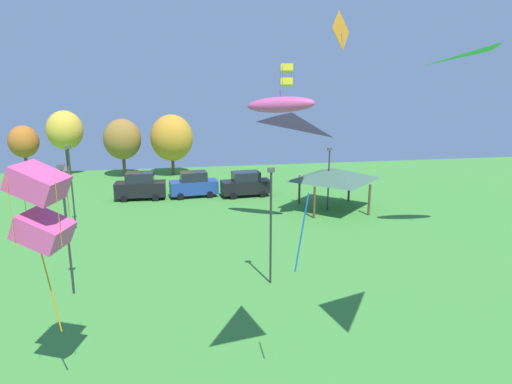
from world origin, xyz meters
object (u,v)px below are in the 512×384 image
at_px(kite_flying_3, 341,30).
at_px(kite_flying_7, 41,207).
at_px(parked_car_second_from_left, 194,185).
at_px(kite_flying_2, 331,172).
at_px(parked_car_leftmost, 140,186).
at_px(light_post_3, 329,175).
at_px(treeline_tree_3, 172,138).
at_px(kite_flying_5, 287,75).
at_px(light_post_1, 71,182).
at_px(light_post_2, 271,220).
at_px(treeline_tree_2, 122,139).
at_px(treeline_tree_1, 65,130).
at_px(light_post_0, 67,224).
at_px(treeline_tree_0, 24,142).
at_px(parked_car_third_from_left, 246,184).
at_px(park_pavilion, 334,174).
at_px(kite_flying_0, 280,105).
at_px(kite_flying_1, 418,101).

distance_m(kite_flying_3, kite_flying_7, 22.29).
bearing_deg(parked_car_second_from_left, kite_flying_7, -108.43).
bearing_deg(kite_flying_2, kite_flying_7, 165.24).
height_order(parked_car_leftmost, light_post_3, light_post_3).
distance_m(parked_car_leftmost, treeline_tree_3, 11.73).
bearing_deg(kite_flying_7, kite_flying_5, 57.99).
relative_size(kite_flying_3, light_post_1, 0.40).
relative_size(light_post_2, treeline_tree_2, 0.98).
relative_size(kite_flying_3, parked_car_second_from_left, 0.54).
distance_m(kite_flying_5, treeline_tree_2, 23.39).
relative_size(parked_car_second_from_left, treeline_tree_2, 0.70).
distance_m(kite_flying_7, light_post_2, 12.24).
relative_size(parked_car_leftmost, treeline_tree_1, 0.62).
height_order(parked_car_leftmost, light_post_2, light_post_2).
distance_m(kite_flying_5, light_post_0, 21.48).
bearing_deg(treeline_tree_0, parked_car_second_from_left, -35.46).
bearing_deg(kite_flying_3, parked_car_leftmost, 138.53).
bearing_deg(treeline_tree_3, parked_car_leftmost, -105.37).
bearing_deg(parked_car_second_from_left, parked_car_third_from_left, -13.16).
relative_size(kite_flying_5, light_post_2, 0.28).
relative_size(parked_car_second_from_left, light_post_0, 0.67).
distance_m(light_post_0, light_post_3, 22.22).
relative_size(kite_flying_2, light_post_2, 0.59).
height_order(park_pavilion, light_post_1, light_post_1).
height_order(kite_flying_2, kite_flying_3, kite_flying_3).
relative_size(light_post_2, treeline_tree_3, 0.92).
bearing_deg(treeline_tree_1, park_pavilion, -37.29).
bearing_deg(kite_flying_0, treeline_tree_2, 122.10).
bearing_deg(kite_flying_5, light_post_3, -17.06).
height_order(kite_flying_1, parked_car_second_from_left, kite_flying_1).
xyz_separation_m(parked_car_third_from_left, park_pavilion, (6.66, -5.75, 1.90)).
xyz_separation_m(kite_flying_7, light_post_1, (-3.24, 19.25, -3.32)).
bearing_deg(kite_flying_7, kite_flying_3, 43.40).
relative_size(park_pavilion, light_post_1, 0.97).
distance_m(kite_flying_2, kite_flying_7, 9.44).
relative_size(light_post_0, light_post_1, 1.10).
distance_m(kite_flying_0, kite_flying_3, 6.38).
relative_size(parked_car_third_from_left, treeline_tree_3, 0.68).
relative_size(light_post_0, treeline_tree_0, 1.18).
height_order(kite_flying_1, kite_flying_2, kite_flying_1).
bearing_deg(light_post_3, light_post_0, -145.03).
distance_m(kite_flying_2, light_post_1, 25.30).
xyz_separation_m(parked_car_second_from_left, light_post_3, (11.08, -6.57, 1.89)).
relative_size(kite_flying_0, kite_flying_7, 0.83).
height_order(kite_flying_7, treeline_tree_3, kite_flying_7).
xyz_separation_m(parked_car_second_from_left, light_post_1, (-9.21, -7.93, 2.34)).
relative_size(treeline_tree_0, treeline_tree_3, 0.83).
xyz_separation_m(kite_flying_1, kite_flying_7, (-12.37, 1.23, -3.37)).
bearing_deg(treeline_tree_0, kite_flying_3, -42.80).
height_order(kite_flying_1, kite_flying_7, kite_flying_1).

